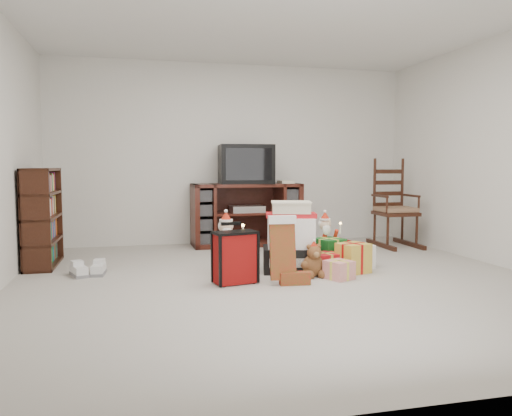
{
  "coord_description": "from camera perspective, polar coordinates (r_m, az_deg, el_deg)",
  "views": [
    {
      "loc": [
        -1.31,
        -4.45,
        1.1
      ],
      "look_at": [
        -0.11,
        0.6,
        0.65
      ],
      "focal_mm": 35.0,
      "sensor_mm": 36.0,
      "label": 1
    }
  ],
  "objects": [
    {
      "name": "gift_pile",
      "position": [
        5.16,
        3.99,
        -3.85
      ],
      "size": [
        0.64,
        0.53,
        0.71
      ],
      "rotation": [
        0.0,
        0.0,
        -0.23
      ],
      "color": "black",
      "rests_on": "floor"
    },
    {
      "name": "gift_cluster",
      "position": [
        5.35,
        9.55,
        -5.58
      ],
      "size": [
        0.74,
        1.04,
        0.25
      ],
      "color": "red",
      "rests_on": "floor"
    },
    {
      "name": "stocking",
      "position": [
        4.6,
        3.06,
        -4.78
      ],
      "size": [
        0.31,
        0.15,
        0.64
      ],
      "primitive_type": null,
      "rotation": [
        0.0,
        0.0,
        -0.08
      ],
      "color": "#0B6619",
      "rests_on": "floor"
    },
    {
      "name": "room",
      "position": [
        4.64,
        3.07,
        6.79
      ],
      "size": [
        5.01,
        5.01,
        2.51
      ],
      "color": "#B1ACA2",
      "rests_on": "ground"
    },
    {
      "name": "red_suitcase",
      "position": [
        4.63,
        -2.4,
        -5.64
      ],
      "size": [
        0.41,
        0.27,
        0.57
      ],
      "rotation": [
        0.0,
        0.0,
        0.22
      ],
      "color": "maroon",
      "rests_on": "floor"
    },
    {
      "name": "sneaker_pair",
      "position": [
        5.28,
        -18.57,
        -6.75
      ],
      "size": [
        0.37,
        0.31,
        0.1
      ],
      "rotation": [
        0.0,
        0.0,
        0.18
      ],
      "color": "silver",
      "rests_on": "floor"
    },
    {
      "name": "teddy_bear",
      "position": [
        4.97,
        6.58,
        -6.2
      ],
      "size": [
        0.21,
        0.19,
        0.32
      ],
      "color": "brown",
      "rests_on": "floor"
    },
    {
      "name": "santa_figurine",
      "position": [
        5.66,
        7.86,
        -4.0
      ],
      "size": [
        0.28,
        0.27,
        0.58
      ],
      "color": "#B32613",
      "rests_on": "floor"
    },
    {
      "name": "rocking_chair",
      "position": [
        7.04,
        15.42,
        -0.75
      ],
      "size": [
        0.51,
        0.82,
        1.24
      ],
      "rotation": [
        0.0,
        0.0,
        -0.01
      ],
      "color": "#36180E",
      "rests_on": "floor"
    },
    {
      "name": "bookshelf",
      "position": [
        5.9,
        -23.2,
        -1.16
      ],
      "size": [
        0.29,
        0.87,
        1.06
      ],
      "color": "#36180E",
      "rests_on": "floor"
    },
    {
      "name": "mrs_claus_figurine",
      "position": [
        5.1,
        -3.43,
        -4.72
      ],
      "size": [
        0.31,
        0.29,
        0.63
      ],
      "color": "#B32613",
      "rests_on": "floor"
    },
    {
      "name": "crt_television",
      "position": [
        6.79,
        -1.15,
        5.02
      ],
      "size": [
        0.75,
        0.56,
        0.53
      ],
      "rotation": [
        0.0,
        0.0,
        -0.07
      ],
      "color": "black",
      "rests_on": "tv_stand"
    },
    {
      "name": "tv_stand",
      "position": [
        6.84,
        -1.11,
        -0.72
      ],
      "size": [
        1.49,
        0.56,
        0.85
      ],
      "rotation": [
        0.0,
        0.0,
        0.02
      ],
      "color": "#401812",
      "rests_on": "floor"
    }
  ]
}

